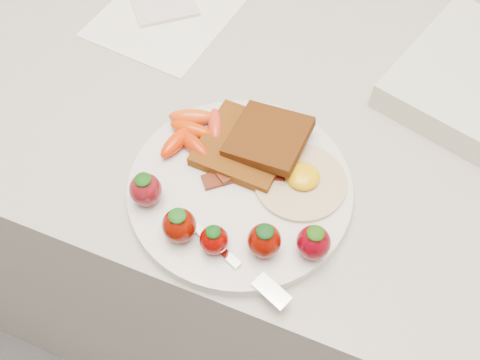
% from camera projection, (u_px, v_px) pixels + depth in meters
% --- Properties ---
extents(counter, '(2.00, 0.60, 0.90)m').
position_uv_depth(counter, '(266.00, 246.00, 1.11)').
color(counter, gray).
rests_on(counter, ground).
extents(plate, '(0.27, 0.27, 0.02)m').
position_uv_depth(plate, '(240.00, 189.00, 0.65)').
color(plate, silver).
rests_on(plate, counter).
extents(toast_lower, '(0.11, 0.11, 0.01)m').
position_uv_depth(toast_lower, '(245.00, 145.00, 0.66)').
color(toast_lower, '#42180C').
rests_on(toast_lower, plate).
extents(toast_upper, '(0.09, 0.09, 0.02)m').
position_uv_depth(toast_upper, '(268.00, 137.00, 0.65)').
color(toast_upper, black).
rests_on(toast_upper, toast_lower).
extents(fried_egg, '(0.12, 0.12, 0.02)m').
position_uv_depth(fried_egg, '(301.00, 180.00, 0.64)').
color(fried_egg, beige).
rests_on(fried_egg, plate).
extents(bacon_strips, '(0.10, 0.09, 0.01)m').
position_uv_depth(bacon_strips, '(245.00, 170.00, 0.64)').
color(bacon_strips, '#4F120F').
rests_on(bacon_strips, plate).
extents(baby_carrots, '(0.08, 0.10, 0.02)m').
position_uv_depth(baby_carrots, '(193.00, 131.00, 0.67)').
color(baby_carrots, '#CA3500').
rests_on(baby_carrots, plate).
extents(strawberries, '(0.24, 0.07, 0.05)m').
position_uv_depth(strawberries, '(222.00, 226.00, 0.58)').
color(strawberries, maroon).
rests_on(strawberries, plate).
extents(fork, '(0.16, 0.07, 0.00)m').
position_uv_depth(fork, '(235.00, 261.00, 0.58)').
color(fork, silver).
rests_on(fork, plate).
extents(paper_sheet, '(0.22, 0.27, 0.00)m').
position_uv_depth(paper_sheet, '(173.00, 8.00, 0.84)').
color(paper_sheet, white).
rests_on(paper_sheet, counter).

